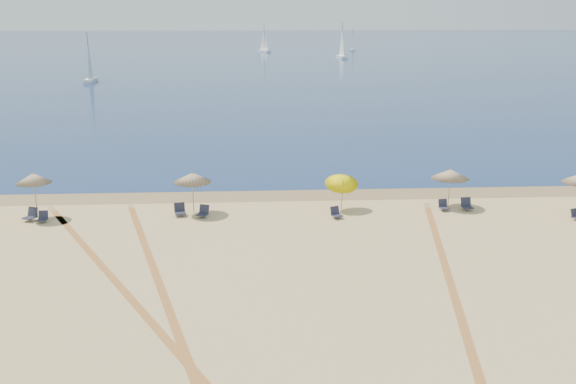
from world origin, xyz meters
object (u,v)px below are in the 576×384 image
umbrella_4 (450,174)px  sailboat_3 (342,47)px  chair_8 (576,215)px  sailboat_2 (264,43)px  sailboat_1 (90,67)px  sailboat_0 (353,44)px  chair_5 (336,213)px  umbrella_1 (33,178)px  chair_6 (444,206)px  chair_4 (203,212)px  umbrella_2 (192,177)px  chair_1 (31,215)px  umbrella_3 (342,180)px  chair_2 (43,217)px  chair_7 (467,205)px  chair_3 (180,210)px

umbrella_4 → sailboat_3: bearing=84.8°
chair_8 → sailboat_2: sailboat_2 is taller
sailboat_1 → sailboat_0: bearing=54.3°
umbrella_4 → sailboat_3: 129.96m
chair_8 → chair_5: bearing=153.5°
umbrella_1 → chair_6: (23.24, 0.11, -2.03)m
chair_4 → chair_8: chair_4 is taller
chair_6 → sailboat_0: 164.61m
umbrella_2 → sailboat_2: sailboat_2 is taller
chair_1 → chair_6: size_ratio=1.29×
umbrella_1 → umbrella_4: 23.76m
umbrella_1 → chair_4: bearing=-2.2°
umbrella_3 → chair_2: size_ratio=3.97×
chair_1 → chair_8: chair_1 is taller
umbrella_1 → umbrella_4: (23.74, 0.86, -0.32)m
umbrella_4 → chair_7: (0.86, -0.74, -1.68)m
chair_6 → umbrella_2: bearing=171.3°
sailboat_0 → sailboat_1: size_ratio=0.84×
umbrella_3 → sailboat_3: 131.01m
chair_4 → chair_8: size_ratio=1.10×
chair_3 → sailboat_1: bearing=94.0°
umbrella_2 → chair_8: umbrella_2 is taller
umbrella_2 → sailboat_3: 132.63m
chair_6 → sailboat_1: size_ratio=0.08×
umbrella_2 → chair_8: size_ratio=3.30×
chair_4 → sailboat_2: 159.22m
chair_7 → umbrella_3: bearing=173.6°
umbrella_1 → chair_2: umbrella_1 is taller
umbrella_2 → chair_4: size_ratio=3.01×
sailboat_0 → chair_6: bearing=-85.1°
umbrella_4 → chair_4: umbrella_4 is taller
chair_6 → chair_8: chair_6 is taller
chair_4 → sailboat_3: (26.21, 130.64, 2.44)m
chair_1 → chair_2: chair_1 is taller
sailboat_2 → sailboat_3: 34.31m
umbrella_1 → chair_1: umbrella_1 is taller
umbrella_2 → umbrella_1: bearing=-177.4°
chair_3 → chair_7: size_ratio=1.14×
umbrella_1 → chair_5: bearing=-3.3°
chair_5 → sailboat_2: (-0.49, 159.65, 2.20)m
sailboat_3 → chair_6: bearing=-102.2°
umbrella_1 → chair_2: 2.23m
chair_3 → sailboat_1: sailboat_1 is taller
chair_7 → sailboat_0: size_ratio=0.11×
umbrella_4 → chair_4: bearing=-175.2°
chair_1 → chair_4: chair_1 is taller
umbrella_1 → sailboat_2: size_ratio=0.32×
chair_2 → chair_3: (7.43, 0.70, 0.05)m
umbrella_3 → chair_5: 2.22m
umbrella_4 → sailboat_3: size_ratio=0.26×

